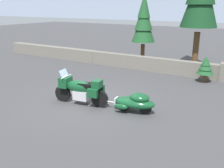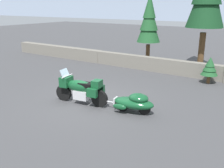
{
  "view_description": "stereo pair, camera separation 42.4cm",
  "coord_description": "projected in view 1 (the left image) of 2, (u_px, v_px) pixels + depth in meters",
  "views": [
    {
      "loc": [
        5.9,
        -7.81,
        3.73
      ],
      "look_at": [
        1.01,
        0.15,
        0.85
      ],
      "focal_mm": 40.74,
      "sensor_mm": 36.0,
      "label": 1
    },
    {
      "loc": [
        6.25,
        -7.58,
        3.73
      ],
      "look_at": [
        1.01,
        0.15,
        0.85
      ],
      "focal_mm": 40.74,
      "sensor_mm": 36.0,
      "label": 2
    }
  ],
  "objects": [
    {
      "name": "pine_sapling_near",
      "position": [
        206.0,
        66.0,
        12.75
      ],
      "size": [
        0.84,
        0.84,
        1.34
      ],
      "color": "brown",
      "rests_on": "ground"
    },
    {
      "name": "ground_plane",
      "position": [
        89.0,
        101.0,
        10.41
      ],
      "size": [
        80.0,
        80.0,
        0.0
      ],
      "primitive_type": "plane",
      "color": "#424244"
    },
    {
      "name": "stone_guard_wall",
      "position": [
        153.0,
        64.0,
        15.06
      ],
      "size": [
        24.0,
        0.63,
        0.94
      ],
      "color": "slate",
      "rests_on": "ground"
    },
    {
      "name": "touring_motorcycle",
      "position": [
        80.0,
        89.0,
        9.93
      ],
      "size": [
        2.3,
        0.96,
        1.33
      ],
      "color": "black",
      "rests_on": "ground"
    },
    {
      "name": "car_shaped_trailer",
      "position": [
        135.0,
        102.0,
        9.17
      ],
      "size": [
        2.23,
        0.94,
        0.76
      ],
      "color": "black",
      "rests_on": "ground"
    },
    {
      "name": "pine_tree_secondary",
      "position": [
        144.0,
        20.0,
        16.21
      ],
      "size": [
        1.5,
        1.5,
        4.55
      ],
      "color": "brown",
      "rests_on": "ground"
    }
  ]
}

